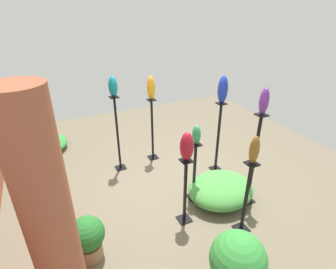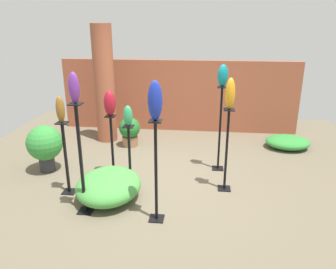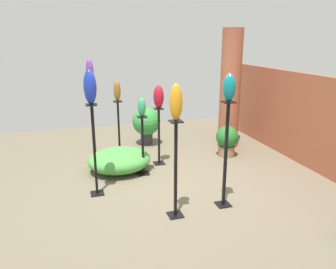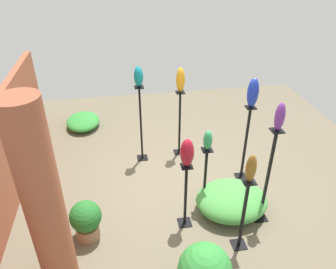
# 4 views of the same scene
# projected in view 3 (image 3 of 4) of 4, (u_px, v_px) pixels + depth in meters

# --- Properties ---
(ground_plane) EXTENTS (8.00, 8.00, 0.00)m
(ground_plane) POSITION_uv_depth(u_px,v_px,m) (167.00, 184.00, 5.39)
(ground_plane) COLOR #6B604C
(brick_wall_back) EXTENTS (5.60, 0.12, 1.69)m
(brick_wall_back) POSITION_uv_depth(u_px,v_px,m) (312.00, 122.00, 5.91)
(brick_wall_back) COLOR #9E5138
(brick_wall_back) RESTS_ON ground
(brick_pillar) EXTENTS (0.43, 0.43, 2.51)m
(brick_pillar) POSITION_uv_depth(u_px,v_px,m) (230.00, 89.00, 6.94)
(brick_pillar) COLOR #9E5138
(brick_pillar) RESTS_ON ground
(pedestal_amber) EXTENTS (0.20, 0.20, 1.32)m
(pedestal_amber) POSITION_uv_depth(u_px,v_px,m) (176.00, 174.00, 4.26)
(pedestal_amber) COLOR black
(pedestal_amber) RESTS_ON ground
(pedestal_violet) EXTENTS (0.20, 0.20, 1.57)m
(pedestal_violet) POSITION_uv_depth(u_px,v_px,m) (94.00, 130.00, 5.80)
(pedestal_violet) COLOR black
(pedestal_violet) RESTS_ON ground
(pedestal_teal) EXTENTS (0.20, 0.20, 1.51)m
(pedestal_teal) POSITION_uv_depth(u_px,v_px,m) (225.00, 159.00, 4.51)
(pedestal_teal) COLOR black
(pedestal_teal) RESTS_ON ground
(pedestal_cobalt) EXTENTS (0.20, 0.20, 1.41)m
(pedestal_cobalt) POSITION_uv_depth(u_px,v_px,m) (95.00, 154.00, 4.86)
(pedestal_cobalt) COLOR black
(pedestal_cobalt) RESTS_ON ground
(pedestal_jade) EXTENTS (0.20, 0.20, 1.04)m
(pedestal_jade) POSITION_uv_depth(u_px,v_px,m) (143.00, 148.00, 5.65)
(pedestal_jade) COLOR black
(pedestal_jade) RESTS_ON ground
(pedestal_ruby) EXTENTS (0.20, 0.20, 1.08)m
(pedestal_ruby) POSITION_uv_depth(u_px,v_px,m) (159.00, 139.00, 6.11)
(pedestal_ruby) COLOR black
(pedestal_ruby) RESTS_ON ground
(pedestal_bronze) EXTENTS (0.20, 0.20, 1.15)m
(pedestal_bronze) POSITION_uv_depth(u_px,v_px,m) (119.00, 132.00, 6.41)
(pedestal_bronze) COLOR black
(pedestal_bronze) RESTS_ON ground
(art_vase_amber) EXTENTS (0.15, 0.16, 0.46)m
(art_vase_amber) POSITION_uv_depth(u_px,v_px,m) (176.00, 102.00, 3.99)
(art_vase_amber) COLOR orange
(art_vase_amber) RESTS_ON pedestal_amber
(art_vase_violet) EXTENTS (0.14, 0.13, 0.40)m
(art_vase_violet) POSITION_uv_depth(u_px,v_px,m) (90.00, 71.00, 5.51)
(art_vase_violet) COLOR #6B2D8C
(art_vase_violet) RESTS_ON pedestal_violet
(art_vase_teal) EXTENTS (0.17, 0.16, 0.37)m
(art_vase_teal) POSITION_uv_depth(u_px,v_px,m) (229.00, 87.00, 4.23)
(art_vase_teal) COLOR #0F727A
(art_vase_teal) RESTS_ON pedestal_teal
(art_vase_cobalt) EXTENTS (0.18, 0.18, 0.49)m
(art_vase_cobalt) POSITION_uv_depth(u_px,v_px,m) (90.00, 87.00, 4.58)
(art_vase_cobalt) COLOR #192D9E
(art_vase_cobalt) RESTS_ON pedestal_cobalt
(art_vase_jade) EXTENTS (0.14, 0.13, 0.32)m
(art_vase_jade) POSITION_uv_depth(u_px,v_px,m) (142.00, 107.00, 5.44)
(art_vase_jade) COLOR #2D9356
(art_vase_jade) RESTS_ON pedestal_jade
(art_vase_ruby) EXTENTS (0.20, 0.19, 0.42)m
(art_vase_ruby) POSITION_uv_depth(u_px,v_px,m) (159.00, 97.00, 5.89)
(art_vase_ruby) COLOR maroon
(art_vase_ruby) RESTS_ON pedestal_ruby
(art_vase_bronze) EXTENTS (0.12, 0.13, 0.39)m
(art_vase_bronze) POSITION_uv_depth(u_px,v_px,m) (117.00, 91.00, 6.18)
(art_vase_bronze) COLOR brown
(art_vase_bronze) RESTS_ON pedestal_bronze
(potted_plant_mid_right) EXTENTS (0.45, 0.45, 0.63)m
(potted_plant_mid_right) POSITION_uv_depth(u_px,v_px,m) (227.00, 140.00, 6.58)
(potted_plant_mid_right) COLOR #936B4C
(potted_plant_mid_right) RESTS_ON ground
(potted_plant_front_left) EXTENTS (0.62, 0.62, 0.84)m
(potted_plant_front_left) POSITION_uv_depth(u_px,v_px,m) (146.00, 123.00, 7.25)
(potted_plant_front_left) COLOR #2D2D33
(potted_plant_front_left) RESTS_ON ground
(foliage_bed_east) EXTENTS (0.96, 1.12, 0.42)m
(foliage_bed_east) POSITION_uv_depth(u_px,v_px,m) (119.00, 160.00, 5.85)
(foliage_bed_east) COLOR #479942
(foliage_bed_east) RESTS_ON ground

